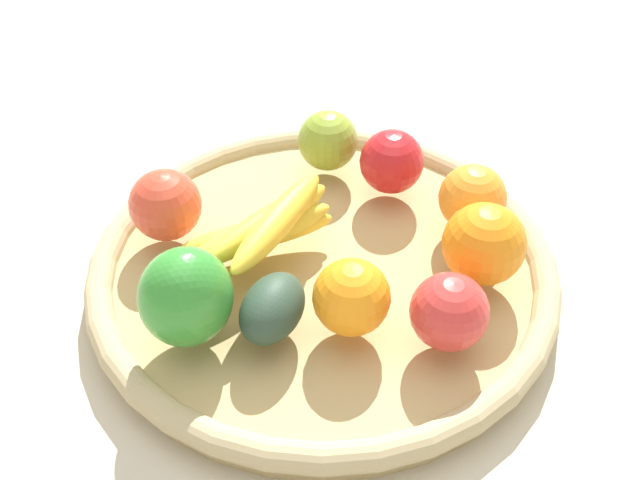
% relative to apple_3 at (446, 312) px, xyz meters
% --- Properties ---
extents(ground_plane, '(2.40, 2.40, 0.00)m').
position_rel_apple_3_xyz_m(ground_plane, '(-0.11, 0.11, -0.08)').
color(ground_plane, beige).
rests_on(ground_plane, ground).
extents(basket, '(0.48, 0.48, 0.04)m').
position_rel_apple_3_xyz_m(basket, '(-0.11, 0.11, -0.06)').
color(basket, tan).
rests_on(basket, ground_plane).
extents(apple_3, '(0.09, 0.09, 0.07)m').
position_rel_apple_3_xyz_m(apple_3, '(0.00, 0.00, 0.00)').
color(apple_3, red).
rests_on(apple_3, basket).
extents(apple_1, '(0.08, 0.08, 0.07)m').
position_rel_apple_3_xyz_m(apple_1, '(-0.10, 0.26, -0.00)').
color(apple_1, olive).
rests_on(apple_1, basket).
extents(apple_0, '(0.09, 0.09, 0.07)m').
position_rel_apple_3_xyz_m(apple_0, '(-0.04, 0.22, 0.00)').
color(apple_0, red).
rests_on(apple_0, basket).
extents(banana_bunch, '(0.16, 0.16, 0.07)m').
position_rel_apple_3_xyz_m(banana_bunch, '(-0.17, 0.11, 0.00)').
color(banana_bunch, yellow).
rests_on(banana_bunch, basket).
extents(bell_pepper, '(0.11, 0.11, 0.10)m').
position_rel_apple_3_xyz_m(bell_pepper, '(-0.23, 0.00, 0.01)').
color(bell_pepper, '#318A30').
rests_on(bell_pepper, basket).
extents(avocado, '(0.08, 0.09, 0.05)m').
position_rel_apple_3_xyz_m(avocado, '(-0.15, 0.01, -0.01)').
color(avocado, '#2B4131').
rests_on(avocado, basket).
extents(orange_1, '(0.10, 0.10, 0.07)m').
position_rel_apple_3_xyz_m(orange_1, '(0.04, 0.16, -0.00)').
color(orange_1, orange).
rests_on(orange_1, basket).
extents(orange_0, '(0.09, 0.09, 0.07)m').
position_rel_apple_3_xyz_m(orange_0, '(-0.08, 0.02, 0.00)').
color(orange_0, orange).
rests_on(orange_0, basket).
extents(orange_2, '(0.10, 0.10, 0.08)m').
position_rel_apple_3_xyz_m(orange_2, '(0.04, 0.08, 0.00)').
color(orange_2, orange).
rests_on(orange_2, basket).
extents(apple_2, '(0.09, 0.09, 0.07)m').
position_rel_apple_3_xyz_m(apple_2, '(-0.27, 0.14, 0.00)').
color(apple_2, '#D6432E').
rests_on(apple_2, basket).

